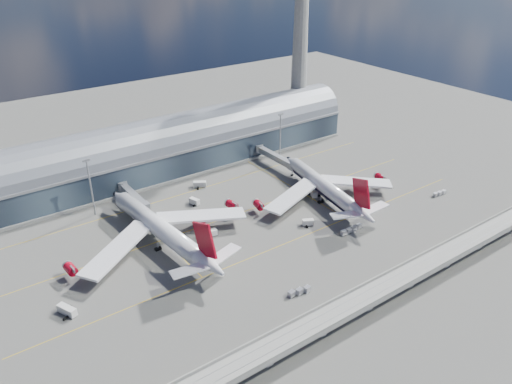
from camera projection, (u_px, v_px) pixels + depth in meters
ground at (266, 234)px, 199.30m from camera, size 500.00×500.00×0.00m
taxi_lines at (235, 212)px, 215.26m from camera, size 200.00×80.12×0.01m
terminal at (174, 147)px, 250.42m from camera, size 200.00×30.00×28.00m
control_tower at (300, 44)px, 279.39m from camera, size 19.00×19.00×103.00m
guideway at (370, 296)px, 157.13m from camera, size 220.00×8.50×7.20m
floodlight_mast_left at (91, 186)px, 206.94m from camera, size 3.00×0.70×25.70m
floodlight_mast_right at (280, 136)px, 258.57m from camera, size 3.00×0.70×25.70m
airliner_left at (162, 230)px, 189.25m from camera, size 74.18×77.97×23.75m
airliner_right at (325, 188)px, 222.91m from camera, size 67.24×70.35×22.41m
jet_bridge_left at (132, 195)px, 218.01m from camera, size 4.40×28.00×7.25m
jet_bridge_right at (274, 156)px, 256.08m from camera, size 4.40×32.00×7.25m
service_truck_0 at (67, 310)px, 156.63m from camera, size 4.90×7.25×2.87m
service_truck_1 at (308, 222)px, 204.64m from camera, size 5.10×4.02×2.69m
service_truck_2 at (208, 234)px, 196.96m from camera, size 7.40×3.07×2.60m
service_truck_3 at (313, 193)px, 227.70m from camera, size 4.82×6.51×2.95m
service_truck_4 at (194, 201)px, 220.56m from camera, size 3.56×5.26×2.79m
service_truck_5 at (200, 184)px, 235.66m from camera, size 6.22×5.15×2.87m
cargo_train_0 at (299, 291)px, 165.71m from camera, size 8.77×3.44×1.92m
cargo_train_1 at (351, 229)px, 200.52m from camera, size 11.11×1.76×1.85m
cargo_train_2 at (439, 193)px, 228.60m from camera, size 7.82×2.36×1.72m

